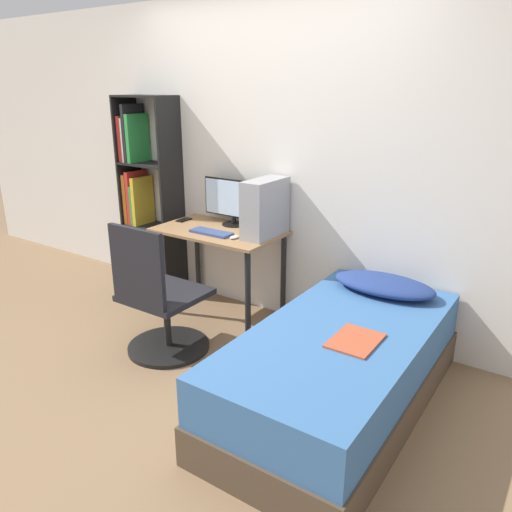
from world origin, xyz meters
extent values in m
plane|color=#846647|center=(0.00, 0.00, 0.00)|extent=(14.00, 14.00, 0.00)
cube|color=silver|center=(0.00, 1.41, 1.25)|extent=(8.00, 0.05, 2.50)
cube|color=#997047|center=(-0.28, 1.08, 0.73)|extent=(1.02, 0.60, 0.02)
cylinder|color=black|center=(-0.74, 0.83, 0.36)|extent=(0.04, 0.04, 0.72)
cylinder|color=black|center=(0.17, 0.83, 0.36)|extent=(0.04, 0.04, 0.72)
cylinder|color=black|center=(-0.74, 1.33, 0.36)|extent=(0.04, 0.04, 0.72)
cylinder|color=black|center=(0.17, 1.33, 0.36)|extent=(0.04, 0.04, 0.72)
cube|color=black|center=(-1.46, 1.24, 0.88)|extent=(0.02, 0.29, 1.75)
cube|color=black|center=(-0.92, 1.24, 0.88)|extent=(0.02, 0.29, 1.75)
cube|color=black|center=(-1.19, 1.24, 0.01)|extent=(0.52, 0.29, 0.02)
cube|color=black|center=(-1.19, 1.24, 0.59)|extent=(0.52, 0.29, 0.02)
cube|color=black|center=(-1.19, 1.24, 1.17)|extent=(0.52, 0.29, 0.02)
cube|color=black|center=(-1.19, 1.24, 1.75)|extent=(0.52, 0.29, 0.02)
cube|color=green|center=(-1.42, 1.24, 0.27)|extent=(0.03, 0.25, 0.50)
cube|color=beige|center=(-1.39, 1.24, 0.22)|extent=(0.02, 0.25, 0.40)
cube|color=teal|center=(-1.35, 1.24, 0.28)|extent=(0.04, 0.25, 0.52)
cube|color=green|center=(-1.30, 1.24, 0.28)|extent=(0.04, 0.25, 0.51)
cube|color=orange|center=(-1.42, 1.24, 0.83)|extent=(0.04, 0.25, 0.46)
cube|color=red|center=(-1.37, 1.24, 0.84)|extent=(0.04, 0.25, 0.49)
cube|color=green|center=(-1.34, 1.24, 0.78)|extent=(0.02, 0.25, 0.37)
cube|color=gold|center=(-1.30, 1.24, 0.82)|extent=(0.04, 0.25, 0.44)
cube|color=red|center=(-1.42, 1.24, 1.38)|extent=(0.04, 0.25, 0.40)
cube|color=beige|center=(-1.38, 1.24, 1.37)|extent=(0.02, 0.25, 0.38)
cube|color=black|center=(-1.35, 1.24, 1.43)|extent=(0.03, 0.25, 0.50)
cube|color=green|center=(-1.31, 1.24, 1.39)|extent=(0.04, 0.25, 0.42)
cylinder|color=black|center=(-0.24, 0.40, 0.01)|extent=(0.59, 0.59, 0.03)
cylinder|color=black|center=(-0.24, 0.40, 0.22)|extent=(0.05, 0.05, 0.38)
cube|color=black|center=(-0.24, 0.40, 0.43)|extent=(0.52, 0.52, 0.04)
cube|color=black|center=(-0.24, 0.16, 0.71)|extent=(0.46, 0.04, 0.52)
cube|color=#4C3D2D|center=(1.09, 0.46, 0.11)|extent=(0.91, 1.84, 0.23)
cube|color=#38669E|center=(1.09, 0.46, 0.37)|extent=(0.88, 1.81, 0.28)
ellipsoid|color=navy|center=(1.09, 1.12, 0.56)|extent=(0.69, 0.36, 0.11)
cube|color=#B24C2D|center=(1.21, 0.38, 0.52)|extent=(0.24, 0.32, 0.01)
cylinder|color=black|center=(-0.27, 1.27, 0.74)|extent=(0.20, 0.20, 0.01)
cylinder|color=black|center=(-0.27, 1.27, 0.78)|extent=(0.04, 0.04, 0.07)
cube|color=black|center=(-0.27, 1.28, 0.96)|extent=(0.59, 0.01, 0.31)
cube|color=#B2D1EF|center=(-0.27, 1.27, 0.96)|extent=(0.56, 0.01, 0.29)
cube|color=#33477A|center=(-0.26, 0.96, 0.75)|extent=(0.35, 0.13, 0.02)
cube|color=#99999E|center=(0.11, 1.15, 0.96)|extent=(0.18, 0.43, 0.44)
ellipsoid|color=silver|center=(-0.04, 0.96, 0.75)|extent=(0.06, 0.09, 0.02)
cube|color=black|center=(-0.71, 1.14, 0.74)|extent=(0.07, 0.14, 0.01)
camera|label=1|loc=(2.12, -1.93, 1.84)|focal=35.00mm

